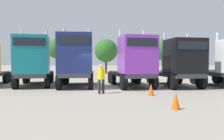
{
  "coord_description": "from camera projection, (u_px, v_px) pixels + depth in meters",
  "views": [
    {
      "loc": [
        1.43,
        -15.03,
        1.95
      ],
      "look_at": [
        0.73,
        2.63,
        1.28
      ],
      "focal_mm": 35.01,
      "sensor_mm": 36.0,
      "label": 1
    }
  ],
  "objects": [
    {
      "name": "traffic_cone_near",
      "position": [
        176.0,
        100.0,
        8.88
      ],
      "size": [
        0.36,
        0.36,
        0.75
      ],
      "primitive_type": "cone",
      "color": "#F2590C",
      "rests_on": "ground"
    },
    {
      "name": "semi_truck_purple",
      "position": [
        134.0,
        62.0,
        16.28
      ],
      "size": [
        3.85,
        6.49,
        4.38
      ],
      "rotation": [
        0.0,
        0.0,
        -1.34
      ],
      "color": "#333338",
      "rests_on": "ground"
    },
    {
      "name": "semi_truck_teal",
      "position": [
        33.0,
        61.0,
        16.85
      ],
      "size": [
        4.0,
        6.8,
        4.47
      ],
      "rotation": [
        0.0,
        0.0,
        -1.32
      ],
      "color": "#333338",
      "rests_on": "ground"
    },
    {
      "name": "traffic_cone_mid",
      "position": [
        151.0,
        90.0,
        12.59
      ],
      "size": [
        0.36,
        0.36,
        0.7
      ],
      "primitive_type": "cone",
      "color": "#F2590C",
      "rests_on": "ground"
    },
    {
      "name": "visitor_in_hivis",
      "position": [
        101.0,
        77.0,
        13.32
      ],
      "size": [
        0.56,
        0.56,
        1.8
      ],
      "rotation": [
        0.0,
        0.0,
        2.2
      ],
      "color": "#292929",
      "rests_on": "ground"
    },
    {
      "name": "ground",
      "position": [
        100.0,
        90.0,
        15.14
      ],
      "size": [
        200.0,
        200.0,
        0.0
      ],
      "primitive_type": "plane",
      "color": "gray"
    },
    {
      "name": "oak_far_right",
      "position": [
        163.0,
        50.0,
        33.42
      ],
      "size": [
        3.29,
        3.29,
        5.49
      ],
      "color": "#4C3823",
      "rests_on": "ground"
    },
    {
      "name": "oak_far_left",
      "position": [
        58.0,
        48.0,
        37.8
      ],
      "size": [
        3.72,
        3.72,
        6.13
      ],
      "color": "#4C3823",
      "rests_on": "ground"
    },
    {
      "name": "semi_truck_black",
      "position": [
        180.0,
        63.0,
        16.42
      ],
      "size": [
        3.69,
        6.27,
        4.18
      ],
      "rotation": [
        0.0,
        0.0,
        -1.36
      ],
      "color": "#333338",
      "rests_on": "ground"
    },
    {
      "name": "oak_far_centre",
      "position": [
        106.0,
        51.0,
        35.88
      ],
      "size": [
        3.8,
        3.8,
        5.68
      ],
      "color": "#4C3823",
      "rests_on": "ground"
    },
    {
      "name": "semi_truck_navy",
      "position": [
        76.0,
        60.0,
        16.22
      ],
      "size": [
        3.22,
        5.96,
        4.55
      ],
      "rotation": [
        0.0,
        0.0,
        -1.45
      ],
      "color": "#333338",
      "rests_on": "ground"
    }
  ]
}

